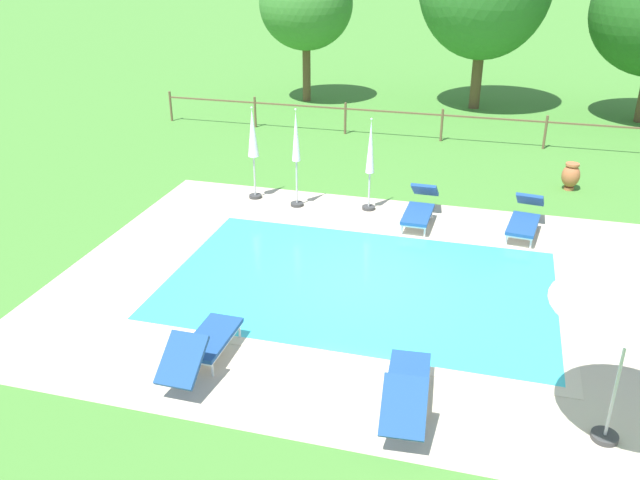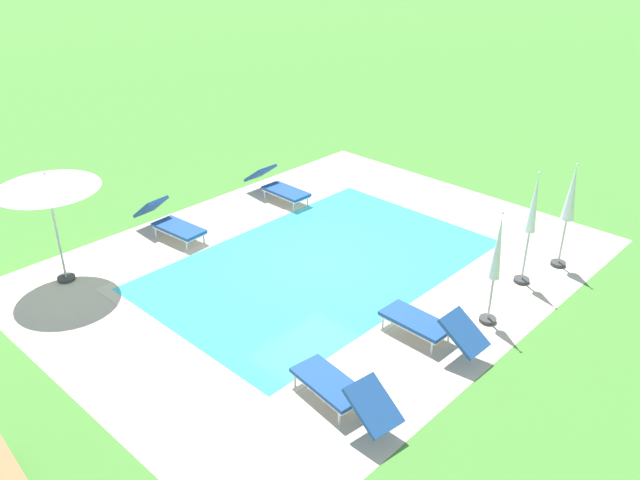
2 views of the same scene
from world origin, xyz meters
name	(u,v)px [view 1 (image 1 of 2)]	position (x,y,z in m)	size (l,w,h in m)	color
ground_plane	(359,284)	(0.00, 0.00, 0.00)	(160.00, 160.00, 0.00)	#478433
pool_deck_paving	(359,284)	(0.00, 0.00, 0.00)	(11.68, 9.06, 0.01)	beige
swimming_pool_water	(359,284)	(0.00, 0.00, 0.01)	(7.36, 4.74, 0.01)	#38C6D1
pool_coping_rim	(359,283)	(0.00, 0.00, 0.01)	(7.84, 5.22, 0.01)	beige
sun_lounger_north_near_steps	(420,207)	(0.70, 3.34, 0.37)	(0.65, 2.03, 0.81)	navy
sun_lounger_north_mid	(407,387)	(1.43, -3.46, 0.37)	(0.75, 2.02, 0.86)	navy
sun_lounger_north_far	(525,217)	(3.07, 3.36, 0.37)	(0.86, 2.09, 0.80)	navy
sun_lounger_north_end	(203,344)	(-1.80, -3.23, 0.37)	(0.62, 2.02, 0.82)	navy
patio_umbrella_open_foreground	(636,297)	(4.12, -3.40, 2.21)	(2.02, 2.02, 2.42)	#383838
patio_umbrella_closed_row_west	(296,147)	(-2.35, 3.54, 1.51)	(0.32, 0.32, 2.45)	#383838
patio_umbrella_closed_row_mid_west	(253,139)	(-3.54, 3.78, 1.55)	(0.32, 0.32, 2.36)	#383838
patio_umbrella_closed_row_centre	(370,156)	(-0.59, 3.78, 1.37)	(0.32, 0.32, 2.28)	#383838
terracotta_urn_near_fence	(571,176)	(4.23, 6.52, 0.39)	(0.46, 0.46, 0.72)	#B7663D
perimeter_fence	(442,120)	(0.49, 10.10, 0.69)	(19.15, 0.08, 1.05)	brown
tree_west_mid	(306,4)	(-5.25, 14.32, 3.67)	(3.53, 3.53, 5.40)	brown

